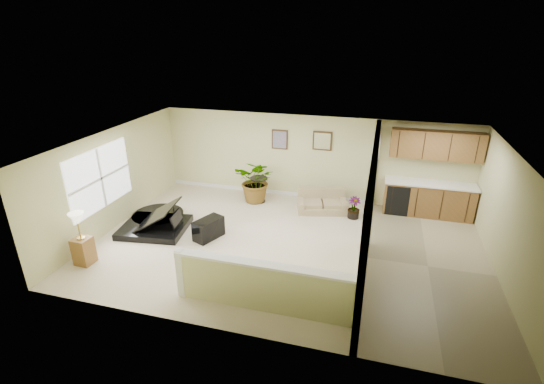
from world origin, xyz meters
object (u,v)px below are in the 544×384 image
(loveseat, at_px, (322,201))
(small_plant, at_px, (354,209))
(accent_table, at_px, (259,186))
(lamp_stand, at_px, (82,242))
(palm_plant, at_px, (257,181))
(piano_bench, at_px, (209,229))
(piano, at_px, (154,205))

(loveseat, distance_m, small_plant, 0.93)
(accent_table, relative_size, small_plant, 1.26)
(lamp_stand, bearing_deg, palm_plant, 57.88)
(loveseat, relative_size, palm_plant, 1.16)
(palm_plant, relative_size, small_plant, 2.21)
(piano_bench, bearing_deg, lamp_stand, -140.71)
(palm_plant, distance_m, small_plant, 2.89)
(piano, bearing_deg, palm_plant, 40.67)
(piano, distance_m, small_plant, 5.23)
(loveseat, height_order, accent_table, loveseat)
(piano, distance_m, loveseat, 4.53)
(piano_bench, distance_m, small_plant, 3.91)
(loveseat, bearing_deg, piano, -165.50)
(loveseat, height_order, lamp_stand, lamp_stand)
(small_plant, bearing_deg, palm_plant, 173.07)
(piano_bench, height_order, loveseat, loveseat)
(piano, xyz_separation_m, lamp_stand, (-0.62, -1.90, -0.11))
(piano, bearing_deg, loveseat, 20.90)
(loveseat, relative_size, small_plant, 2.56)
(accent_table, distance_m, small_plant, 2.81)
(piano_bench, bearing_deg, palm_plant, 78.93)
(piano, relative_size, accent_table, 2.76)
(piano, xyz_separation_m, palm_plant, (2.00, 2.27, 0.02))
(piano_bench, distance_m, accent_table, 2.49)
(palm_plant, height_order, lamp_stand, palm_plant)
(loveseat, bearing_deg, palm_plant, 162.95)
(piano, height_order, piano_bench, piano)
(piano, xyz_separation_m, accent_table, (2.07, 2.27, -0.15))
(accent_table, bearing_deg, small_plant, -7.07)
(piano_bench, distance_m, palm_plant, 2.49)
(piano_bench, height_order, accent_table, accent_table)
(palm_plant, relative_size, lamp_stand, 1.08)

